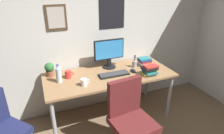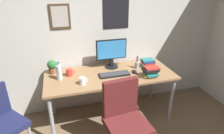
# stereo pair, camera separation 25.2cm
# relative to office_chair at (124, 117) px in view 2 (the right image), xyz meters

# --- Properties ---
(wall_back) EXTENTS (4.40, 0.10, 2.60)m
(wall_back) POSITION_rel_office_chair_xyz_m (-0.13, 1.16, 0.77)
(wall_back) COLOR silver
(wall_back) RESTS_ON ground_plane
(desk) EXTENTS (1.81, 0.77, 0.75)m
(desk) POSITION_rel_office_chair_xyz_m (0.02, 0.69, 0.15)
(desk) COLOR #936D47
(desk) RESTS_ON ground_plane
(office_chair) EXTENTS (0.57, 0.57, 0.95)m
(office_chair) POSITION_rel_office_chair_xyz_m (0.00, 0.00, 0.00)
(office_chair) COLOR #591E1E
(office_chair) RESTS_ON ground_plane
(side_chair) EXTENTS (0.59, 0.59, 0.88)m
(side_chair) POSITION_rel_office_chair_xyz_m (-1.39, 0.37, -0.03)
(side_chair) COLOR #1E234C
(side_chair) RESTS_ON ground_plane
(monitor) EXTENTS (0.46, 0.20, 0.43)m
(monitor) POSITION_rel_office_chair_xyz_m (0.10, 0.92, 0.46)
(monitor) COLOR black
(monitor) RESTS_ON desk
(keyboard) EXTENTS (0.43, 0.15, 0.03)m
(keyboard) POSITION_rel_office_chair_xyz_m (0.07, 0.64, 0.24)
(keyboard) COLOR black
(keyboard) RESTS_ON desk
(computer_mouse) EXTENTS (0.06, 0.11, 0.04)m
(computer_mouse) POSITION_rel_office_chair_xyz_m (0.37, 0.64, 0.24)
(computer_mouse) COLOR black
(computer_mouse) RESTS_ON desk
(water_bottle) EXTENTS (0.07, 0.07, 0.25)m
(water_bottle) POSITION_rel_office_chair_xyz_m (-0.67, 0.71, 0.33)
(water_bottle) COLOR silver
(water_bottle) RESTS_ON desk
(coffee_mug_near) EXTENTS (0.12, 0.08, 0.09)m
(coffee_mug_near) POSITION_rel_office_chair_xyz_m (-0.40, 0.50, 0.27)
(coffee_mug_near) COLOR white
(coffee_mug_near) RESTS_ON desk
(coffee_mug_far) EXTENTS (0.12, 0.08, 0.10)m
(coffee_mug_far) POSITION_rel_office_chair_xyz_m (-0.54, 0.79, 0.27)
(coffee_mug_far) COLOR red
(coffee_mug_far) RESTS_ON desk
(potted_plant) EXTENTS (0.13, 0.13, 0.19)m
(potted_plant) POSITION_rel_office_chair_xyz_m (-0.76, 0.95, 0.33)
(potted_plant) COLOR brown
(potted_plant) RESTS_ON desk
(pen_cup) EXTENTS (0.07, 0.07, 0.20)m
(pen_cup) POSITION_rel_office_chair_xyz_m (0.46, 0.78, 0.28)
(pen_cup) COLOR #9EA0A5
(pen_cup) RESTS_ON desk
(book_stack_left) EXTENTS (0.20, 0.17, 0.11)m
(book_stack_left) POSITION_rel_office_chair_xyz_m (0.66, 0.80, 0.28)
(book_stack_left) COLOR #33723F
(book_stack_left) RESTS_ON desk
(book_stack_right) EXTENTS (0.22, 0.17, 0.14)m
(book_stack_right) POSITION_rel_office_chair_xyz_m (0.54, 0.47, 0.29)
(book_stack_right) COLOR gold
(book_stack_right) RESTS_ON desk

